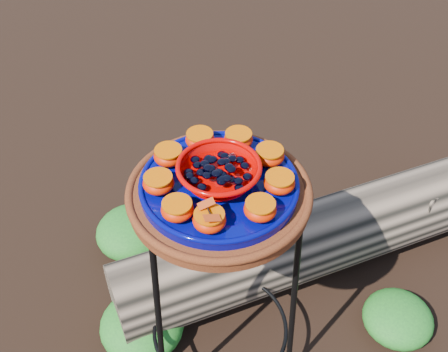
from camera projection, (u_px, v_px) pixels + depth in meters
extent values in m
cylinder|color=#45130C|center=(219.00, 195.00, 1.30)|extent=(0.42, 0.42, 0.03)
cylinder|color=#05075B|center=(219.00, 186.00, 1.28)|extent=(0.36, 0.36, 0.02)
ellipsoid|color=red|center=(209.00, 220.00, 1.16)|extent=(0.07, 0.07, 0.04)
ellipsoid|color=red|center=(260.00, 209.00, 1.18)|extent=(0.07, 0.07, 0.04)
ellipsoid|color=red|center=(279.00, 183.00, 1.24)|extent=(0.07, 0.07, 0.04)
ellipsoid|color=red|center=(269.00, 156.00, 1.31)|extent=(0.07, 0.07, 0.04)
ellipsoid|color=red|center=(238.00, 139.00, 1.35)|extent=(0.07, 0.07, 0.04)
ellipsoid|color=red|center=(200.00, 139.00, 1.35)|extent=(0.07, 0.07, 0.04)
ellipsoid|color=red|center=(169.00, 156.00, 1.31)|extent=(0.07, 0.07, 0.04)
ellipsoid|color=red|center=(158.00, 183.00, 1.24)|extent=(0.07, 0.07, 0.04)
ellipsoid|color=red|center=(177.00, 209.00, 1.18)|extent=(0.07, 0.07, 0.04)
ellipsoid|color=#1E5B1D|center=(142.00, 324.00, 1.79)|extent=(0.27, 0.27, 0.14)
ellipsoid|color=#1E5B1D|center=(398.00, 318.00, 1.82)|extent=(0.23, 0.23, 0.11)
ellipsoid|color=#1E5B1D|center=(132.00, 231.00, 2.08)|extent=(0.27, 0.27, 0.13)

